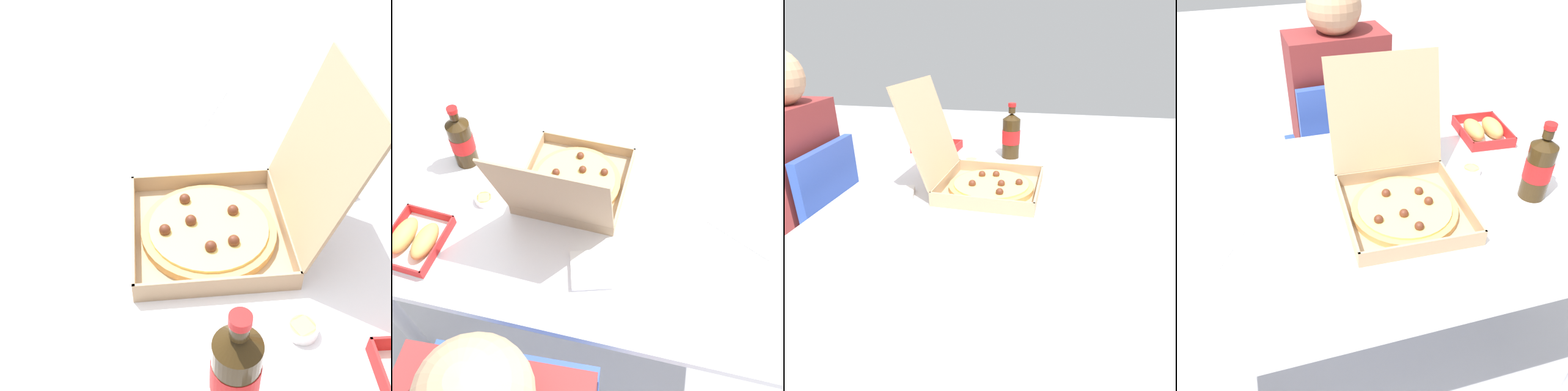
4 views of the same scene
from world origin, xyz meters
TOP-DOWN VIEW (x-y plane):
  - ground_plane at (0.00, 0.00)m, footprint 10.00×10.00m
  - dining_table at (0.00, 0.00)m, footprint 1.42×0.80m
  - chair at (0.07, 0.64)m, footprint 0.42×0.42m
  - diner_person at (0.07, 0.70)m, footprint 0.37×0.42m
  - pizza_box_open at (0.10, -0.03)m, footprint 0.33×0.43m
  - bread_side_box at (0.48, 0.24)m, footprint 0.16×0.20m
  - cola_bottle at (0.46, -0.09)m, footprint 0.07×0.07m
  - paper_menu at (-0.44, -0.04)m, footprint 0.26×0.23m
  - napkin_pile at (-0.02, 0.22)m, footprint 0.14×0.14m
  - dipping_sauce_cup at (0.35, 0.06)m, footprint 0.06×0.06m

SIDE VIEW (x-z plane):
  - ground_plane at x=0.00m, z-range 0.00..0.00m
  - chair at x=0.07m, z-range 0.06..0.89m
  - dining_table at x=0.00m, z-range 0.28..0.99m
  - diner_person at x=0.07m, z-range 0.11..1.26m
  - paper_menu at x=-0.44m, z-range 0.71..0.71m
  - napkin_pile at x=-0.02m, z-range 0.71..0.73m
  - dipping_sauce_cup at x=0.35m, z-range 0.71..0.73m
  - bread_side_box at x=0.48m, z-range 0.71..0.76m
  - pizza_box_open at x=0.10m, z-range 0.59..0.93m
  - cola_bottle at x=0.46m, z-range 0.69..0.92m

